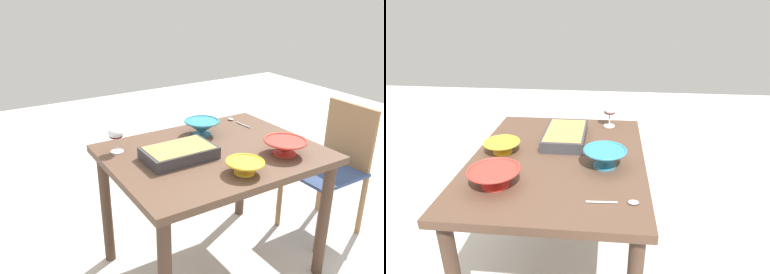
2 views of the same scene
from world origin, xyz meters
TOP-DOWN VIEW (x-y plane):
  - ground_plane at (0.00, 0.00)m, footprint 8.00×8.00m
  - dining_table at (0.00, 0.00)m, footprint 1.13×0.88m
  - chair at (-0.93, 0.07)m, footprint 0.44×0.39m
  - wine_glass at (0.45, -0.26)m, footprint 0.08×0.08m
  - casserole_dish at (0.21, -0.01)m, footprint 0.37×0.23m
  - mixing_bowl at (-0.30, 0.23)m, footprint 0.23×0.23m
  - small_bowl at (-0.08, -0.24)m, footprint 0.21×0.21m
  - serving_bowl at (0.02, 0.30)m, footprint 0.19×0.19m
  - serving_spoon at (-0.38, -0.32)m, footprint 0.03×0.21m

SIDE VIEW (x-z plane):
  - ground_plane at x=0.00m, z-range 0.00..0.00m
  - chair at x=-0.93m, z-range 0.04..0.92m
  - dining_table at x=0.00m, z-range 0.27..1.04m
  - serving_spoon at x=-0.38m, z-range 0.76..0.78m
  - casserole_dish at x=0.21m, z-range 0.77..0.83m
  - serving_bowl at x=0.02m, z-range 0.77..0.83m
  - mixing_bowl at x=-0.30m, z-range 0.77..0.85m
  - small_bowl at x=-0.08m, z-range 0.77..0.86m
  - wine_glass at x=0.45m, z-range 0.79..0.93m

